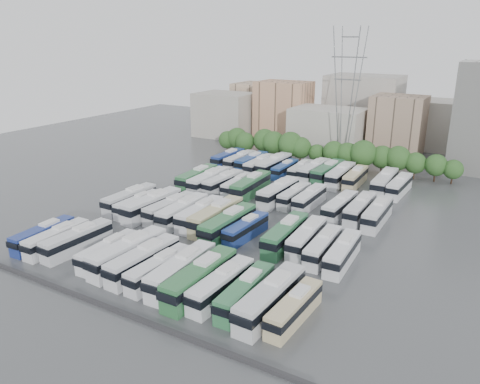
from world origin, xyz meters
The scene contains 55 objects.
ground centered at (0.00, 0.00, 0.00)m, with size 220.00×220.00×0.00m, color #424447.
parapet centered at (0.00, -33.00, 0.25)m, with size 56.00×0.50×0.50m, color #2D2D30.
tree_line centered at (-1.75, 42.06, 4.36)m, with size 63.38×7.91×8.15m.
city_buildings centered at (-7.46, 71.86, 7.87)m, with size 102.00×35.00×20.00m.
electricity_pylon centered at (2.00, 50.00, 18.66)m, with size 9.00×6.91×33.83m.
bus_r0_s0 centered at (-21.40, -24.79, 1.73)m, with size 3.02×11.34×3.52m.
bus_r0_s1 centered at (-18.37, -24.63, 1.76)m, with size 2.85×11.51×3.59m.
bus_r0_s2 centered at (-15.00, -23.59, 1.87)m, with size 3.14×12.21×3.80m.
bus_r0_s4 centered at (-8.27, -23.78, 1.71)m, with size 2.80×11.20×3.49m.
bus_r0_s5 centered at (-4.89, -23.22, 2.08)m, with size 3.59×13.63×4.24m.
bus_r0_s6 centered at (-1.57, -23.75, 1.96)m, with size 3.20×12.79×3.99m.
bus_r0_s7 centered at (1.75, -24.30, 1.77)m, with size 2.90×11.55×3.60m.
bus_r0_s8 centered at (4.92, -23.52, 2.03)m, with size 3.46×13.31×4.14m.
bus_r0_s9 centered at (8.29, -24.03, 2.10)m, with size 2.98×13.61×4.27m.
bus_r0_s10 centered at (11.37, -23.79, 1.85)m, with size 2.99×12.11×3.78m.
bus_r0_s11 centered at (14.81, -23.70, 1.81)m, with size 2.96×11.85×3.69m.
bus_r0_s12 centered at (18.26, -23.68, 2.07)m, with size 3.34×13.52×4.22m.
bus_r0_s13 centered at (21.34, -23.71, 1.68)m, with size 2.81×11.02×3.43m.
bus_r1_s0 centered at (-21.27, -5.41, 1.92)m, with size 2.94×12.51×3.91m.
bus_r1_s1 centered at (-18.25, -6.40, 1.71)m, with size 2.48×11.10×3.48m.
bus_r1_s2 centered at (-15.08, -6.18, 2.07)m, with size 3.53×13.58×4.23m.
bus_r1_s3 centered at (-11.44, -5.38, 1.89)m, with size 3.29×12.39×3.85m.
bus_r1_s4 centered at (-8.37, -5.73, 1.99)m, with size 3.28×13.00×4.05m.
bus_r1_s5 centered at (-5.16, -4.95, 1.91)m, with size 3.15×12.49×3.89m.
bus_r1_s6 centered at (-1.83, -4.85, 2.10)m, with size 3.05×13.65×4.28m.
bus_r1_s7 centered at (1.85, -6.85, 2.09)m, with size 3.33×13.62×4.25m.
bus_r1_s8 centered at (4.87, -6.28, 1.67)m, with size 2.93×10.98×3.41m.
bus_r1_s10 centered at (11.69, -5.65, 2.01)m, with size 3.34×13.15×4.10m.
bus_r1_s11 centered at (14.93, -4.81, 1.86)m, with size 3.25×12.22×3.80m.
bus_r1_s12 centered at (18.24, -6.45, 1.78)m, with size 2.98×11.62×3.62m.
bus_r1_s13 centered at (21.49, -7.08, 1.82)m, with size 3.16×11.91×3.70m.
bus_r2_s1 centered at (-18.17, 12.40, 2.02)m, with size 3.37×13.19×4.11m.
bus_r2_s2 centered at (-14.79, 11.89, 2.01)m, with size 3.12×13.09×4.09m.
bus_r2_s3 centered at (-11.68, 12.79, 1.87)m, with size 3.14×12.22×3.80m.
bus_r2_s4 centered at (-8.19, 13.17, 1.72)m, with size 2.96×11.27×3.50m.
bus_r2_s5 centered at (-5.07, 13.14, 2.08)m, with size 3.45×13.63×4.24m.
bus_r2_s7 centered at (1.62, 12.37, 2.04)m, with size 3.26×13.33×4.16m.
bus_r2_s8 centered at (4.81, 13.01, 1.70)m, with size 2.71×11.07×3.45m.
bus_r2_s9 centered at (8.16, 12.74, 1.80)m, with size 2.61×11.67×3.66m.
bus_r2_s11 centered at (14.76, 11.31, 1.85)m, with size 3.15×12.08×3.76m.
bus_r2_s12 centered at (18.33, 11.74, 1.91)m, with size 2.80×12.43×3.89m.
bus_r2_s13 centered at (21.69, 10.93, 1.90)m, with size 2.89×12.41×3.88m.
bus_r3_s0 centered at (-21.69, 30.92, 1.87)m, with size 2.94×12.19×3.80m.
bus_r3_s1 centered at (-18.05, 30.68, 1.84)m, with size 2.71×11.99×3.76m.
bus_r3_s2 centered at (-14.61, 30.59, 1.91)m, with size 2.98×12.45×3.89m.
bus_r3_s3 centered at (-11.55, 29.09, 1.91)m, with size 2.82×12.40×3.88m.
bus_r3_s4 centered at (-8.37, 30.36, 2.09)m, with size 3.41×13.64×4.25m.
bus_r3_s5 centered at (-5.12, 29.67, 1.66)m, with size 2.37×10.80×3.39m.
bus_r3_s6 centered at (-1.54, 30.73, 1.70)m, with size 2.76×11.12×3.47m.
bus_r3_s7 centered at (1.72, 31.06, 2.00)m, with size 3.33×13.06×4.07m.
bus_r3_s8 centered at (5.04, 31.08, 2.07)m, with size 3.55×13.56×4.22m.
bus_r3_s9 centered at (8.27, 30.33, 2.04)m, with size 3.00×13.26×4.15m.
bus_r3_s10 centered at (11.57, 30.67, 1.86)m, with size 2.99×12.13×3.78m.
bus_r3_s12 centered at (18.15, 29.86, 2.07)m, with size 3.17×13.51×4.22m.
bus_r3_s13 centered at (21.33, 29.45, 1.85)m, with size 3.05×12.08×3.76m.
Camera 1 is at (39.79, -67.40, 31.63)m, focal length 35.00 mm.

